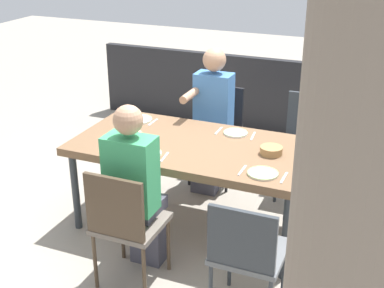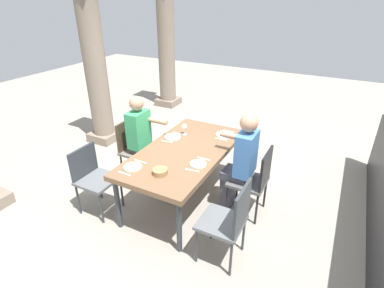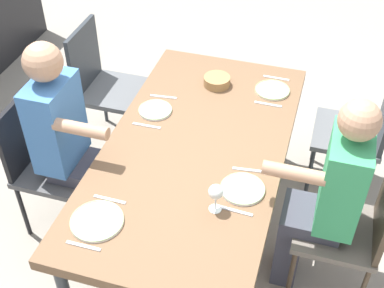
{
  "view_description": "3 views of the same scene",
  "coord_description": "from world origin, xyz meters",
  "px_view_note": "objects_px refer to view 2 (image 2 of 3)",
  "views": [
    {
      "loc": [
        -1.45,
        3.51,
        2.38
      ],
      "look_at": [
        -0.03,
        0.09,
        0.78
      ],
      "focal_mm": 48.76,
      "sensor_mm": 36.0,
      "label": 1
    },
    {
      "loc": [
        -2.97,
        -1.67,
        2.56
      ],
      "look_at": [
        0.04,
        -0.09,
        0.84
      ],
      "focal_mm": 28.21,
      "sensor_mm": 36.0,
      "label": 2
    },
    {
      "loc": [
        2.07,
        0.6,
        2.65
      ],
      "look_at": [
        0.09,
        0.01,
        0.84
      ],
      "focal_mm": 48.43,
      "sensor_mm": 36.0,
      "label": 3
    }
  ],
  "objects_px": {
    "stone_column_centre": "(95,68)",
    "plate_3": "(225,135)",
    "stone_column_far": "(166,46)",
    "chair_mid_south": "(255,178)",
    "plate_2": "(173,137)",
    "diner_man_white": "(241,161)",
    "chair_west_south": "(230,219)",
    "chair_mid_north": "(134,146)",
    "bread_basket": "(160,172)",
    "diner_woman_green": "(143,138)",
    "dining_table": "(184,154)",
    "plate_1": "(198,164)",
    "chair_west_north": "(93,175)",
    "plate_0": "(133,167)",
    "wine_glass_2": "(184,127)"
  },
  "relations": [
    {
      "from": "chair_mid_north",
      "to": "plate_2",
      "type": "xyz_separation_m",
      "value": [
        0.13,
        -0.59,
        0.23
      ]
    },
    {
      "from": "plate_1",
      "to": "bread_basket",
      "type": "xyz_separation_m",
      "value": [
        -0.38,
        0.29,
        0.02
      ]
    },
    {
      "from": "plate_2",
      "to": "bread_basket",
      "type": "height_order",
      "value": "bread_basket"
    },
    {
      "from": "chair_mid_north",
      "to": "chair_mid_south",
      "type": "xyz_separation_m",
      "value": [
        0.0,
        -1.83,
        0.0
      ]
    },
    {
      "from": "chair_mid_south",
      "to": "diner_man_white",
      "type": "xyz_separation_m",
      "value": [
        0.0,
        0.2,
        0.19
      ]
    },
    {
      "from": "plate_2",
      "to": "plate_3",
      "type": "height_order",
      "value": "same"
    },
    {
      "from": "stone_column_centre",
      "to": "plate_2",
      "type": "distance_m",
      "value": 2.12
    },
    {
      "from": "chair_mid_north",
      "to": "chair_west_north",
      "type": "bearing_deg",
      "value": -179.7
    },
    {
      "from": "chair_west_south",
      "to": "diner_woman_green",
      "type": "distance_m",
      "value": 1.87
    },
    {
      "from": "diner_woman_green",
      "to": "bread_basket",
      "type": "relative_size",
      "value": 7.68
    },
    {
      "from": "plate_2",
      "to": "plate_3",
      "type": "xyz_separation_m",
      "value": [
        0.41,
        -0.62,
        -0.0
      ]
    },
    {
      "from": "stone_column_centre",
      "to": "plate_2",
      "type": "xyz_separation_m",
      "value": [
        -0.64,
        -1.92,
        -0.63
      ]
    },
    {
      "from": "chair_mid_south",
      "to": "diner_woman_green",
      "type": "relative_size",
      "value": 0.7
    },
    {
      "from": "chair_mid_north",
      "to": "diner_man_white",
      "type": "height_order",
      "value": "diner_man_white"
    },
    {
      "from": "dining_table",
      "to": "stone_column_centre",
      "type": "distance_m",
      "value": 2.52
    },
    {
      "from": "chair_west_south",
      "to": "bread_basket",
      "type": "distance_m",
      "value": 0.92
    },
    {
      "from": "plate_0",
      "to": "plate_1",
      "type": "height_order",
      "value": "same"
    },
    {
      "from": "chair_west_south",
      "to": "plate_3",
      "type": "xyz_separation_m",
      "value": [
        1.38,
        0.62,
        0.21
      ]
    },
    {
      "from": "stone_column_centre",
      "to": "plate_3",
      "type": "xyz_separation_m",
      "value": [
        -0.24,
        -2.54,
        -0.63
      ]
    },
    {
      "from": "bread_basket",
      "to": "plate_0",
      "type": "bearing_deg",
      "value": 95.41
    },
    {
      "from": "diner_woman_green",
      "to": "plate_2",
      "type": "xyz_separation_m",
      "value": [
        0.13,
        -0.41,
        0.06
      ]
    },
    {
      "from": "stone_column_centre",
      "to": "plate_2",
      "type": "relative_size",
      "value": 12.3
    },
    {
      "from": "plate_3",
      "to": "dining_table",
      "type": "bearing_deg",
      "value": 155.77
    },
    {
      "from": "dining_table",
      "to": "bread_basket",
      "type": "height_order",
      "value": "bread_basket"
    },
    {
      "from": "stone_column_far",
      "to": "plate_1",
      "type": "distance_m",
      "value": 4.35
    },
    {
      "from": "chair_mid_south",
      "to": "diner_woman_green",
      "type": "distance_m",
      "value": 1.66
    },
    {
      "from": "chair_west_north",
      "to": "wine_glass_2",
      "type": "bearing_deg",
      "value": -30.96
    },
    {
      "from": "chair_mid_north",
      "to": "wine_glass_2",
      "type": "bearing_deg",
      "value": -66.91
    },
    {
      "from": "dining_table",
      "to": "plate_3",
      "type": "distance_m",
      "value": 0.72
    },
    {
      "from": "chair_mid_north",
      "to": "diner_man_white",
      "type": "distance_m",
      "value": 1.64
    },
    {
      "from": "stone_column_far",
      "to": "plate_0",
      "type": "relative_size",
      "value": 13.13
    },
    {
      "from": "chair_mid_south",
      "to": "wine_glass_2",
      "type": "xyz_separation_m",
      "value": [
        0.29,
        1.14,
        0.34
      ]
    },
    {
      "from": "diner_woman_green",
      "to": "stone_column_centre",
      "type": "distance_m",
      "value": 1.83
    },
    {
      "from": "chair_west_north",
      "to": "diner_man_white",
      "type": "bearing_deg",
      "value": -62.39
    },
    {
      "from": "chair_mid_south",
      "to": "plate_2",
      "type": "xyz_separation_m",
      "value": [
        0.13,
        1.24,
        0.23
      ]
    },
    {
      "from": "stone_column_far",
      "to": "plate_3",
      "type": "bearing_deg",
      "value": -135.08
    },
    {
      "from": "chair_mid_south",
      "to": "bread_basket",
      "type": "height_order",
      "value": "chair_mid_south"
    },
    {
      "from": "diner_man_white",
      "to": "stone_column_centre",
      "type": "relative_size",
      "value": 0.47
    },
    {
      "from": "diner_man_white",
      "to": "plate_1",
      "type": "bearing_deg",
      "value": 132.91
    },
    {
      "from": "diner_man_white",
      "to": "plate_1",
      "type": "distance_m",
      "value": 0.54
    },
    {
      "from": "stone_column_far",
      "to": "plate_3",
      "type": "xyz_separation_m",
      "value": [
        -2.55,
        -2.54,
        -0.67
      ]
    },
    {
      "from": "chair_west_north",
      "to": "plate_2",
      "type": "bearing_deg",
      "value": -30.91
    },
    {
      "from": "chair_west_south",
      "to": "stone_column_far",
      "type": "relative_size",
      "value": 0.33
    },
    {
      "from": "stone_column_centre",
      "to": "stone_column_far",
      "type": "relative_size",
      "value": 0.97
    },
    {
      "from": "dining_table",
      "to": "chair_mid_north",
      "type": "xyz_separation_m",
      "value": [
        0.12,
        0.91,
        -0.16
      ]
    },
    {
      "from": "chair_mid_south",
      "to": "stone_column_far",
      "type": "height_order",
      "value": "stone_column_far"
    },
    {
      "from": "diner_woman_green",
      "to": "bread_basket",
      "type": "xyz_separation_m",
      "value": [
        -0.74,
        -0.78,
        0.08
      ]
    },
    {
      "from": "bread_basket",
      "to": "wine_glass_2",
      "type": "bearing_deg",
      "value": 14.21
    },
    {
      "from": "diner_woman_green",
      "to": "plate_0",
      "type": "relative_size",
      "value": 5.93
    },
    {
      "from": "plate_0",
      "to": "plate_2",
      "type": "height_order",
      "value": "same"
    }
  ]
}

